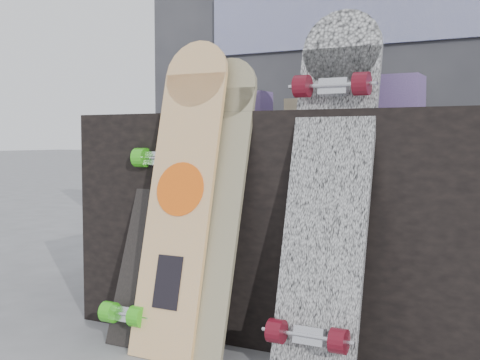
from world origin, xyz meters
The scene contains 9 objects.
vendor_table centered at (0.00, 0.50, 0.40)m, with size 1.60×0.60×0.80m, color black.
booth centered at (0.00, 1.35, 1.10)m, with size 2.40×0.22×2.20m.
merch_box_purple centered at (-0.30, 0.64, 0.85)m, with size 0.18×0.12×0.10m, color #4D3B79.
merch_box_small centered at (0.36, 0.47, 0.86)m, with size 0.14×0.14×0.12m, color #4D3B79.
merch_box_flat centered at (0.02, 0.57, 0.83)m, with size 0.22×0.10×0.06m, color #D1B78C.
longboard_geisha centered at (-0.28, 0.11, 0.55)m, with size 0.24×0.28×1.05m.
longboard_celtic centered at (-0.17, 0.13, 0.52)m, with size 0.22×0.29×0.99m.
longboard_cascadia centered at (0.22, 0.15, 0.58)m, with size 0.26×0.36×1.12m.
skateboard_dark centered at (-0.44, 0.15, 0.42)m, with size 0.19×0.35×0.81m.
Camera 1 is at (0.82, -1.57, 0.71)m, focal length 45.00 mm.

